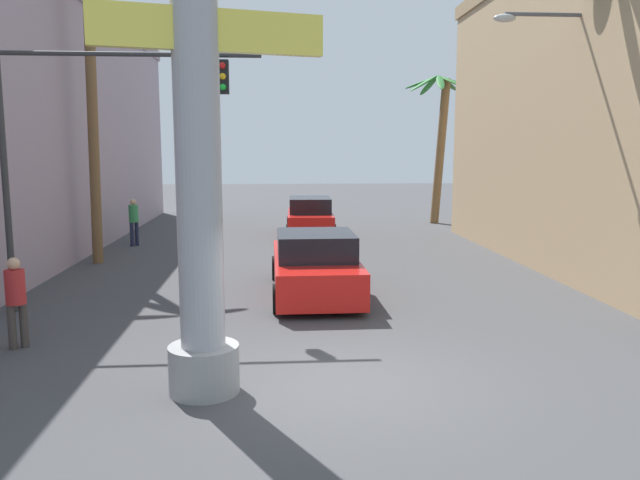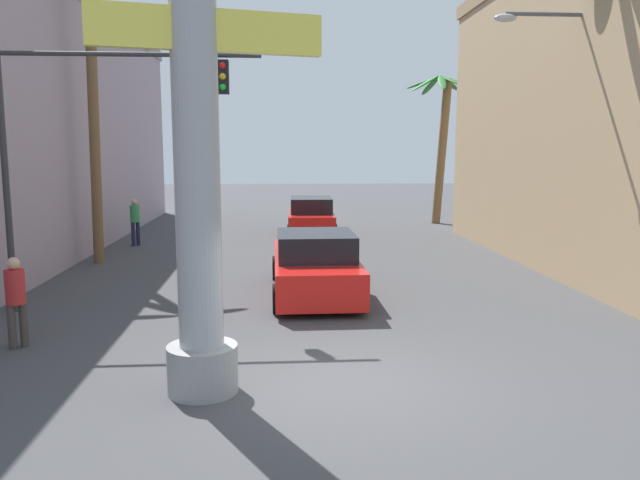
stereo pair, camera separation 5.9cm
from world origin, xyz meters
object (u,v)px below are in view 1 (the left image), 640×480
Objects in this scene: car_lead at (315,266)px; pedestrian_far_left at (134,219)px; traffic_light_mast at (87,126)px; car_far at (310,218)px; pedestrian_curb_left at (16,296)px; neon_sign_pole at (195,19)px; palm_tree_far_right at (440,130)px; street_lamp at (566,122)px; palm_tree_mid_left at (91,64)px; palm_tree_near_right at (615,81)px.

pedestrian_far_left is (-6.08, 8.14, 0.30)m from car_lead.
car_far is (5.38, 11.65, -3.26)m from traffic_light_mast.
pedestrian_curb_left is (-6.02, -14.26, 0.22)m from car_far.
neon_sign_pole reaches higher than palm_tree_far_right.
car_lead is 10.49m from car_far.
street_lamp reaches higher than car_far.
palm_tree_mid_left reaches higher than pedestrian_curb_left.
neon_sign_pole is 15.37m from pedestrian_far_left.
pedestrian_curb_left is at bearing -124.12° from palm_tree_far_right.
car_far is 13.67m from palm_tree_near_right.
car_lead is (4.89, 1.17, -3.29)m from traffic_light_mast.
car_far is 2.50× the size of pedestrian_far_left.
neon_sign_pole reaches higher than palm_tree_mid_left.
traffic_light_mast reaches higher than pedestrian_curb_left.
neon_sign_pole is 17.32m from car_far.
palm_tree_mid_left reaches higher than car_far.
car_far is (0.49, 10.48, 0.03)m from car_lead.
car_lead and car_far have the same top height.
street_lamp is 13.55m from palm_tree_mid_left.
pedestrian_far_left is (-6.57, -2.34, 0.27)m from car_far.
palm_tree_near_right reaches higher than traffic_light_mast.
traffic_light_mast is 1.30× the size of car_far.
traffic_light_mast is 0.70× the size of palm_tree_near_right.
neon_sign_pole is 2.04× the size of car_lead.
neon_sign_pole is 1.30× the size of palm_tree_near_right.
palm_tree_far_right is at bearing 26.24° from pedestrian_far_left.
car_lead is 10.17m from pedestrian_far_left.
street_lamp is 12.03m from car_far.
neon_sign_pole is 1.49× the size of street_lamp.
street_lamp is 0.71× the size of palm_tree_mid_left.
car_lead is at bearing -36.62° from palm_tree_mid_left.
traffic_light_mast reaches higher than car_lead.
car_far is at bearing 39.78° from palm_tree_mid_left.
traffic_light_mast is 13.24m from car_far.
traffic_light_mast is (-2.89, 4.89, -1.26)m from neon_sign_pole.
pedestrian_far_left is (-12.96, -6.39, -3.39)m from palm_tree_far_right.
street_lamp is 0.87× the size of palm_tree_near_right.
traffic_light_mast is at bearing -178.47° from palm_tree_near_right.
palm_tree_near_right reaches higher than car_far.
neon_sign_pole reaches higher than pedestrian_curb_left.
palm_tree_far_right is 14.84m from pedestrian_far_left.
palm_tree_far_right is at bearing 36.39° from palm_tree_mid_left.
palm_tree_mid_left reaches higher than traffic_light_mast.
car_lead is at bearing -53.23° from pedestrian_far_left.
palm_tree_near_right is at bearing 13.34° from pedestrian_curb_left.
palm_tree_mid_left is at bearing -140.22° from car_far.
street_lamp is 14.92m from pedestrian_far_left.
pedestrian_curb_left is at bearing -145.64° from car_lead.
pedestrian_far_left is at bearing 97.28° from traffic_light_mast.
pedestrian_curb_left is (-11.90, -4.35, -3.24)m from street_lamp.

